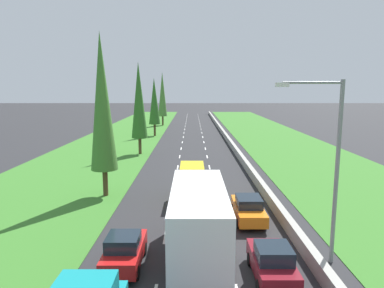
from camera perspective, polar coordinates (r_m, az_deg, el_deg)
The scene contains 15 objects.
ground_plane at distance 58.73m, azimuth 0.46°, elevation 0.74°, with size 300.00×300.00×0.00m, color #28282B.
grass_verge_left at distance 60.03m, azimuth -11.71°, elevation 0.75°, with size 14.00×140.00×0.04m, color #387528.
grass_verge_right at distance 60.50m, azimuth 14.18°, elevation 0.73°, with size 14.00×140.00×0.04m, color #387528.
median_barrier at distance 58.96m, azimuth 6.01°, elevation 1.14°, with size 0.44×120.00×0.85m, color #9E9B93.
lane_markings at distance 58.73m, azimuth 0.46°, elevation 0.75°, with size 3.64×116.00×0.01m.
red_hatchback_left_lane at distance 17.75m, azimuth -10.82°, elevation -16.88°, with size 1.74×3.90×1.72m.
maroon_hatchback_right_lane at distance 16.82m, azimuth 13.35°, elevation -18.52°, with size 1.74×3.90×1.72m.
white_box_truck_centre_lane at distance 16.97m, azimuth 1.29°, elevation -12.99°, with size 2.46×9.40×4.18m.
yellow_van_centre_lane at distance 26.92m, azimuth 0.28°, elevation -6.33°, with size 1.96×4.90×2.82m.
orange_sedan_right_lane at distance 23.25m, azimuth 9.56°, elevation -10.50°, with size 1.82×4.50×1.64m.
poplar_tree_second at distance 27.82m, azimuth -14.35°, elevation 6.67°, with size 2.12×2.12×12.93m.
poplar_tree_third at distance 45.47m, azimuth -8.48°, elevation 7.13°, with size 2.10×2.10×12.02m.
poplar_tree_fourth at distance 63.01m, azimuth -5.96°, elevation 7.03°, with size 2.06×2.06×10.52m.
poplar_tree_fifth at distance 81.29m, azimuth -4.62°, elevation 8.18°, with size 2.11×2.11×12.42m.
street_light_mast at distance 17.76m, azimuth 22.19°, elevation -2.40°, with size 3.20×0.28×9.00m.
Camera 1 is at (-0.18, 1.90, 8.58)m, focal length 32.28 mm.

